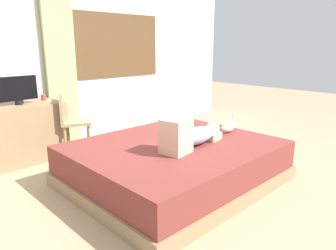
% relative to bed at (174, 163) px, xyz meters
% --- Properties ---
extents(ground_plane, '(16.00, 16.00, 0.00)m').
position_rel_bed_xyz_m(ground_plane, '(0.14, -0.16, -0.21)').
color(ground_plane, tan).
extents(back_wall_with_window, '(6.40, 0.14, 2.90)m').
position_rel_bed_xyz_m(back_wall_with_window, '(0.16, 2.20, 1.24)').
color(back_wall_with_window, silver).
rests_on(back_wall_with_window, ground).
extents(bed, '(2.11, 1.77, 0.44)m').
position_rel_bed_xyz_m(bed, '(0.00, 0.00, 0.00)').
color(bed, '#997A56').
rests_on(bed, ground).
extents(person_lying, '(0.94, 0.39, 0.34)m').
position_rel_bed_xyz_m(person_lying, '(0.08, -0.18, 0.33)').
color(person_lying, '#8C939E').
rests_on(person_lying, bed).
extents(cat, '(0.35, 0.18, 0.21)m').
position_rel_bed_xyz_m(cat, '(0.80, -0.13, 0.29)').
color(cat, silver).
rests_on(cat, bed).
extents(desk, '(0.90, 0.56, 0.74)m').
position_rel_bed_xyz_m(desk, '(-0.89, 1.80, 0.16)').
color(desk, '#997A56').
rests_on(desk, ground).
extents(tv_monitor, '(0.48, 0.10, 0.35)m').
position_rel_bed_xyz_m(tv_monitor, '(-0.93, 1.80, 0.71)').
color(tv_monitor, black).
rests_on(tv_monitor, desk).
extents(cup, '(0.07, 0.07, 0.08)m').
position_rel_bed_xyz_m(cup, '(-0.58, 1.90, 0.56)').
color(cup, '#B23D38').
rests_on(cup, desk).
extents(chair_by_desk, '(0.51, 0.51, 0.86)m').
position_rel_bed_xyz_m(chair_by_desk, '(-0.39, 1.56, 0.29)').
color(chair_by_desk, tan).
rests_on(chair_by_desk, ground).
extents(curtain_left, '(0.44, 0.06, 2.43)m').
position_rel_bed_xyz_m(curtain_left, '(-0.21, 2.08, 1.00)').
color(curtain_left, '#ADCC75').
rests_on(curtain_left, ground).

